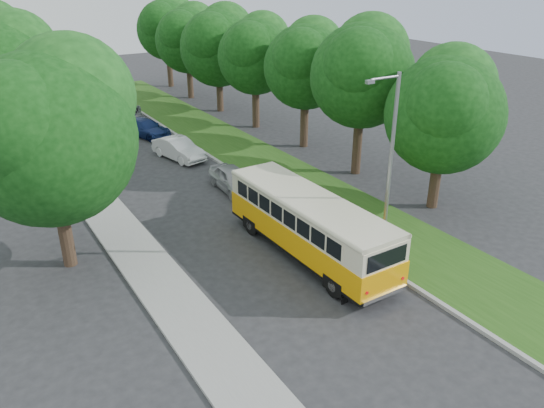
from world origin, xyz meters
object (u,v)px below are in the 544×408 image
vintage_bus (309,227)px  lamppost_near (389,163)px  car_white (179,149)px  car_blue (145,128)px  lamppost_far (61,104)px  car_silver (233,179)px  car_grey (129,115)px

vintage_bus → lamppost_near: bearing=-34.5°
car_white → car_blue: (-0.12, 6.01, -0.05)m
lamppost_near → car_white: 17.23m
lamppost_far → car_blue: size_ratio=1.70×
lamppost_far → car_white: 7.54m
vintage_bus → car_silver: vintage_bus is taller
vintage_bus → car_white: bearing=88.3°
car_white → car_silver: bearing=-98.6°
lamppost_far → car_grey: lamppost_far is taller
lamppost_far → car_silver: size_ratio=1.88×
car_white → car_grey: car_white is taller
lamppost_far → vintage_bus: size_ratio=0.79×
lamppost_near → vintage_bus: 4.33m
lamppost_near → car_silver: lamppost_near is taller
car_silver → vintage_bus: bearing=-92.4°
vintage_bus → lamppost_far: bearing=109.6°
car_white → car_blue: car_white is taller
vintage_bus → car_blue: bearing=88.9°
car_blue → car_grey: 4.41m
lamppost_far → car_grey: bearing=52.7°
car_white → lamppost_far: bearing=151.0°
car_grey → lamppost_far: bearing=-110.9°
car_white → car_grey: size_ratio=0.95×
car_silver → car_grey: (-0.43, 17.03, -0.06)m
vintage_bus → car_blue: (0.06, 20.91, -0.77)m
vintage_bus → car_white: vintage_bus is taller
lamppost_far → car_blue: lamppost_far is taller
lamppost_near → car_blue: size_ratio=1.81×
vintage_bus → car_white: (0.19, 14.90, -0.72)m
car_blue → car_grey: car_blue is taller
car_silver → lamppost_far: bearing=131.8°
lamppost_near → vintage_bus: (-2.64, 1.75, -2.96)m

